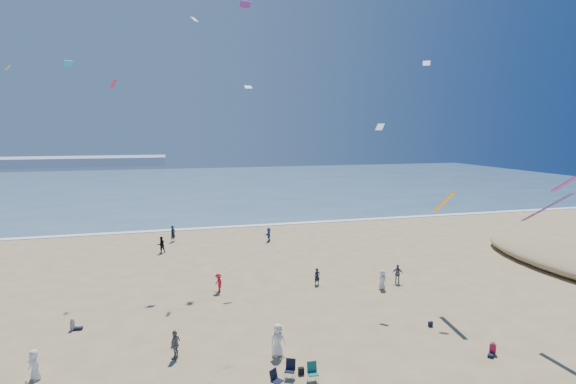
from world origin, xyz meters
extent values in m
cube|color=#476B84|center=(0.00, 95.00, 0.03)|extent=(220.00, 100.00, 0.06)
cube|color=white|center=(0.00, 45.00, 0.04)|extent=(220.00, 1.20, 0.08)
cube|color=#7A8EA8|center=(-60.00, 170.00, 1.60)|extent=(110.00, 20.00, 3.20)
imported|color=black|center=(-3.97, 38.68, 0.97)|extent=(0.83, 0.83, 1.95)
imported|color=white|center=(1.58, 8.76, 0.97)|extent=(1.08, 0.84, 1.95)
imported|color=black|center=(-5.29, 33.86, 0.91)|extent=(1.07, 0.97, 1.81)
imported|color=slate|center=(-4.25, 9.97, 0.87)|extent=(0.87, 1.09, 1.73)
imported|color=white|center=(-11.52, 9.62, 0.83)|extent=(0.95, 0.95, 1.67)
imported|color=red|center=(-0.62, 20.23, 0.79)|extent=(0.86, 1.15, 1.58)
imported|color=silver|center=(12.67, 17.32, 0.82)|extent=(0.78, 0.94, 1.64)
imported|color=black|center=(7.78, 19.82, 0.73)|extent=(0.57, 0.42, 1.45)
imported|color=slate|center=(14.66, 18.37, 0.83)|extent=(1.05, 0.84, 1.66)
imported|color=#3A52A0|center=(7.13, 35.97, 0.82)|extent=(1.15, 1.57, 1.64)
cube|color=black|center=(2.32, 6.43, 0.19)|extent=(0.30, 0.22, 0.38)
cube|color=black|center=(12.52, 9.92, 0.17)|extent=(0.28, 0.18, 0.34)
cube|color=#1687DA|center=(-10.30, 17.13, 17.48)|extent=(0.65, 0.56, 0.34)
cube|color=#5E2091|center=(1.39, 17.33, 22.00)|extent=(0.84, 0.51, 0.40)
cube|color=yellow|center=(-17.53, 29.87, 18.63)|extent=(0.51, 0.59, 0.42)
cube|color=white|center=(12.22, 17.64, 13.46)|extent=(0.78, 0.79, 0.53)
cube|color=#5F228C|center=(16.40, 17.97, 18.62)|extent=(0.77, 0.76, 0.47)
cube|color=red|center=(-7.47, 15.49, 16.09)|extent=(0.60, 0.82, 0.54)
cube|color=white|center=(-1.32, 30.24, 23.76)|extent=(0.80, 0.80, 0.49)
cube|color=#2B94DD|center=(3.09, 26.09, 17.12)|extent=(0.73, 0.45, 0.29)
cube|color=#592595|center=(18.42, 7.00, 8.37)|extent=(0.35, 3.14, 2.21)
cube|color=#FFA51A|center=(15.41, 13.27, 7.90)|extent=(0.35, 2.64, 1.87)
camera|label=1|loc=(-4.32, -15.46, 13.16)|focal=28.00mm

